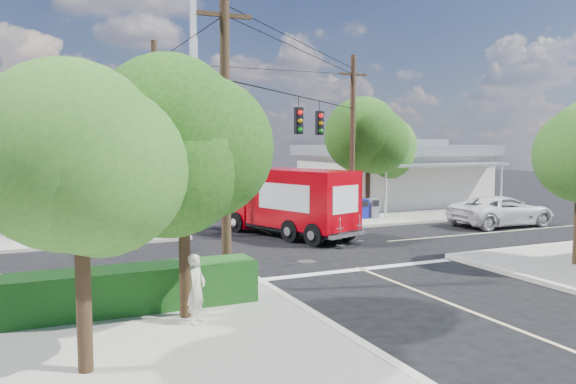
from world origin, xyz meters
TOP-DOWN VIEW (x-y plane):
  - ground at (0.00, 0.00)m, footprint 120.00×120.00m
  - sidewalk_ne at (10.88, 10.88)m, footprint 14.12×14.12m
  - sidewalk_nw at (-10.88, 10.88)m, footprint 14.12×14.12m
  - road_markings at (0.00, -1.47)m, footprint 32.00×32.00m
  - building_ne at (12.50, 11.97)m, footprint 11.80×10.20m
  - building_nw at (-12.00, 12.46)m, footprint 10.80×10.20m
  - radio_tower at (0.50, 20.00)m, footprint 0.80×0.80m
  - tree_sw_front at (-6.99, -7.54)m, footprint 3.88×3.78m
  - tree_sw_back at (-9.49, -10.04)m, footprint 3.56×3.42m
  - tree_ne_front at (7.21, 6.76)m, footprint 4.21×4.14m
  - tree_ne_back at (9.81, 8.96)m, footprint 3.77×3.66m
  - palm_nw_front at (-7.50, 7.50)m, footprint 3.01×3.08m
  - palm_nw_back at (-9.50, 9.00)m, footprint 3.01×3.08m
  - utility_poles at (-1.58, 1.60)m, footprint 12.00×10.68m
  - picket_fence at (-7.80, -5.60)m, footprint 5.94×0.06m
  - hedge_sw at (-8.00, -6.40)m, footprint 6.20×1.20m
  - vending_boxes at (6.50, 6.20)m, footprint 1.90×0.50m
  - delivery_truck at (0.58, 2.91)m, footprint 4.46×7.63m
  - parked_car at (12.19, 1.51)m, footprint 5.77×2.71m
  - pedestrian at (-6.88, -8.09)m, footprint 0.69×0.72m

SIDE VIEW (x-z plane):
  - ground at x=0.00m, z-range 0.00..0.00m
  - road_markings at x=0.00m, z-range 0.00..0.01m
  - sidewalk_ne at x=10.88m, z-range 0.00..0.14m
  - sidewalk_nw at x=-10.88m, z-range 0.00..0.14m
  - picket_fence at x=-7.80m, z-range 0.18..1.18m
  - hedge_sw at x=-8.00m, z-range 0.14..1.24m
  - vending_boxes at x=6.50m, z-range 0.14..1.24m
  - parked_car at x=12.19m, z-range 0.00..1.60m
  - pedestrian at x=-6.88m, z-range 0.14..1.79m
  - delivery_truck at x=0.58m, z-range 0.03..3.20m
  - building_nw at x=-12.00m, z-range 0.07..4.37m
  - building_ne at x=12.50m, z-range 0.07..4.57m
  - tree_sw_back at x=-9.49m, z-range 1.19..6.60m
  - tree_ne_back at x=9.81m, z-range 1.27..7.10m
  - tree_sw_front at x=-6.99m, z-range 1.32..7.35m
  - palm_nw_back at x=-9.50m, z-range 2.08..7.27m
  - utility_poles at x=-1.58m, z-range 0.17..9.17m
  - tree_ne_front at x=7.21m, z-range 1.44..8.09m
  - palm_nw_front at x=-7.50m, z-range 2.25..7.84m
  - radio_tower at x=0.50m, z-range -2.86..14.14m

